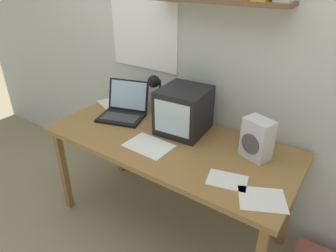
{
  "coord_description": "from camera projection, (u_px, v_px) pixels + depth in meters",
  "views": [
    {
      "loc": [
        0.97,
        -1.39,
        1.75
      ],
      "look_at": [
        0.0,
        0.0,
        0.85
      ],
      "focal_mm": 32.0,
      "sensor_mm": 36.0,
      "label": 1
    }
  ],
  "objects": [
    {
      "name": "back_wall",
      "position": [
        204.0,
        41.0,
        2.01
      ],
      "size": [
        5.6,
        0.24,
        2.6
      ],
      "color": "silver",
      "rests_on": "ground_plane"
    },
    {
      "name": "printed_handout",
      "position": [
        112.0,
        104.0,
        2.47
      ],
      "size": [
        0.3,
        0.24,
        0.0
      ],
      "rotation": [
        0.0,
        0.0,
        -0.37
      ],
      "color": "silver",
      "rests_on": "corner_desk"
    },
    {
      "name": "open_notebook",
      "position": [
        262.0,
        199.0,
        1.46
      ],
      "size": [
        0.28,
        0.26,
        0.0
      ],
      "rotation": [
        0.0,
        0.0,
        0.46
      ],
      "color": "silver",
      "rests_on": "corner_desk"
    },
    {
      "name": "crt_monitor",
      "position": [
        184.0,
        110.0,
        2.0
      ],
      "size": [
        0.33,
        0.35,
        0.31
      ],
      "rotation": [
        0.0,
        0.0,
        0.08
      ],
      "color": "black",
      "rests_on": "corner_desk"
    },
    {
      "name": "juice_glass",
      "position": [
        246.0,
        133.0,
        1.92
      ],
      "size": [
        0.07,
        0.07,
        0.13
      ],
      "color": "white",
      "rests_on": "corner_desk"
    },
    {
      "name": "corner_desk",
      "position": [
        168.0,
        147.0,
        2.0
      ],
      "size": [
        1.66,
        0.74,
        0.75
      ],
      "color": "olive",
      "rests_on": "ground_plane"
    },
    {
      "name": "loose_paper_near_laptop",
      "position": [
        227.0,
        180.0,
        1.59
      ],
      "size": [
        0.24,
        0.19,
        0.0
      ],
      "rotation": [
        0.0,
        0.0,
        0.25
      ],
      "color": "silver",
      "rests_on": "corner_desk"
    },
    {
      "name": "desk_lamp",
      "position": [
        156.0,
        91.0,
        2.15
      ],
      "size": [
        0.13,
        0.16,
        0.33
      ],
      "rotation": [
        0.0,
        0.0,
        -0.31
      ],
      "color": "black",
      "rests_on": "corner_desk"
    },
    {
      "name": "loose_paper_near_monitor",
      "position": [
        149.0,
        146.0,
        1.9
      ],
      "size": [
        0.3,
        0.22,
        0.0
      ],
      "rotation": [
        0.0,
        0.0,
        -0.03
      ],
      "color": "silver",
      "rests_on": "corner_desk"
    },
    {
      "name": "laptop",
      "position": [
        124.0,
        107.0,
        2.26
      ],
      "size": [
        0.4,
        0.39,
        0.24
      ],
      "rotation": [
        0.0,
        0.0,
        0.3
      ],
      "color": "black",
      "rests_on": "corner_desk"
    },
    {
      "name": "space_heater",
      "position": [
        257.0,
        139.0,
        1.73
      ],
      "size": [
        0.19,
        0.16,
        0.25
      ],
      "rotation": [
        0.0,
        0.0,
        -0.33
      ],
      "color": "silver",
      "rests_on": "corner_desk"
    },
    {
      "name": "ground_plane",
      "position": [
        168.0,
        223.0,
        2.32
      ],
      "size": [
        12.0,
        12.0,
        0.0
      ],
      "primitive_type": "plane",
      "color": "gray"
    }
  ]
}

